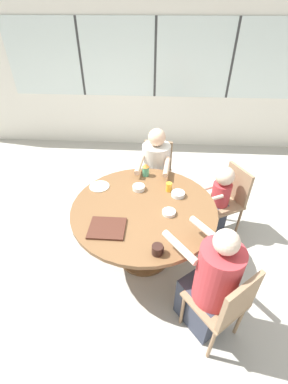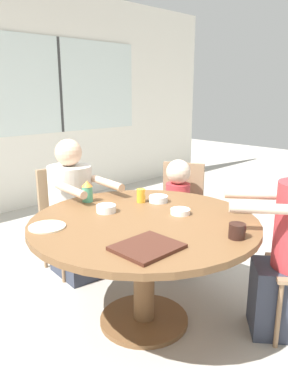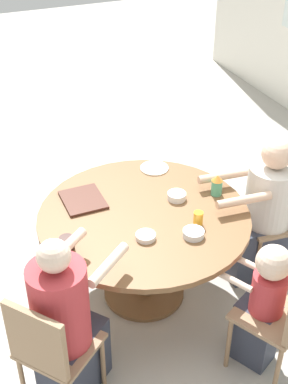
% 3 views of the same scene
% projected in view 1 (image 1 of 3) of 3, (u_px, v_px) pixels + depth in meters
% --- Properties ---
extents(ground_plane, '(16.00, 16.00, 0.00)m').
position_uv_depth(ground_plane, '(144.00, 255.00, 2.99)').
color(ground_plane, '#B2ADA3').
extents(wall_back_with_windows, '(8.40, 0.08, 2.80)m').
position_uv_depth(wall_back_with_windows, '(155.00, 69.00, 4.50)').
color(wall_back_with_windows, white).
rests_on(wall_back_with_windows, ground_plane).
extents(dining_table, '(1.45, 1.45, 0.74)m').
position_uv_depth(dining_table, '(144.00, 217.00, 2.63)').
color(dining_table, brown).
rests_on(dining_table, ground_plane).
extents(chair_for_woman_green_shirt, '(0.56, 0.56, 0.88)m').
position_uv_depth(chair_for_woman_green_shirt, '(226.00, 303.00, 1.95)').
color(chair_for_woman_green_shirt, '#937556').
rests_on(chair_for_woman_green_shirt, ground_plane).
extents(chair_for_man_blue_shirt, '(0.44, 0.44, 0.88)m').
position_uv_depth(chair_for_man_blue_shirt, '(157.00, 167.00, 3.54)').
color(chair_for_man_blue_shirt, '#937556').
rests_on(chair_for_man_blue_shirt, ground_plane).
extents(chair_for_toddler, '(0.54, 0.54, 0.88)m').
position_uv_depth(chair_for_toddler, '(229.00, 196.00, 3.03)').
color(chair_for_toddler, '#937556').
rests_on(chair_for_toddler, ground_plane).
extents(person_woman_green_shirt, '(0.62, 0.66, 1.19)m').
position_uv_depth(person_woman_green_shirt, '(210.00, 287.00, 2.06)').
color(person_woman_green_shirt, '#333847').
rests_on(person_woman_green_shirt, ground_plane).
extents(person_man_blue_shirt, '(0.42, 0.70, 1.15)m').
position_uv_depth(person_man_blue_shirt, '(155.00, 176.00, 3.42)').
color(person_man_blue_shirt, '#333847').
rests_on(person_man_blue_shirt, ground_plane).
extents(person_toddler, '(0.43, 0.36, 0.95)m').
position_uv_depth(person_toddler, '(217.00, 203.00, 3.01)').
color(person_toddler, '#333847').
rests_on(person_toddler, ground_plane).
extents(food_tray_dark, '(0.32, 0.28, 0.02)m').
position_uv_depth(food_tray_dark, '(107.00, 228.00, 2.30)').
color(food_tray_dark, '#472319').
rests_on(food_tray_dark, dining_table).
extents(coffee_mug, '(0.10, 0.09, 0.08)m').
position_uv_depth(coffee_mug, '(158.00, 250.00, 2.06)').
color(coffee_mug, black).
rests_on(coffee_mug, dining_table).
extents(sippy_cup, '(0.08, 0.08, 0.16)m').
position_uv_depth(sippy_cup, '(146.00, 169.00, 2.96)').
color(sippy_cup, '#4CA57F').
rests_on(sippy_cup, dining_table).
extents(juice_glass, '(0.06, 0.06, 0.10)m').
position_uv_depth(juice_glass, '(169.00, 187.00, 2.73)').
color(juice_glass, gold).
rests_on(juice_glass, dining_table).
extents(bowl_white_shallow, '(0.13, 0.13, 0.03)m').
position_uv_depth(bowl_white_shallow, '(169.00, 212.00, 2.46)').
color(bowl_white_shallow, white).
rests_on(bowl_white_shallow, dining_table).
extents(bowl_cereal, '(0.14, 0.14, 0.04)m').
position_uv_depth(bowl_cereal, '(178.00, 194.00, 2.68)').
color(bowl_cereal, silver).
rests_on(bowl_cereal, dining_table).
extents(bowl_fruit, '(0.13, 0.13, 0.05)m').
position_uv_depth(bowl_fruit, '(139.00, 188.00, 2.77)').
color(bowl_fruit, white).
rests_on(bowl_fruit, dining_table).
extents(plate_tortillas, '(0.22, 0.22, 0.01)m').
position_uv_depth(plate_tortillas, '(99.00, 186.00, 2.82)').
color(plate_tortillas, beige).
rests_on(plate_tortillas, dining_table).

